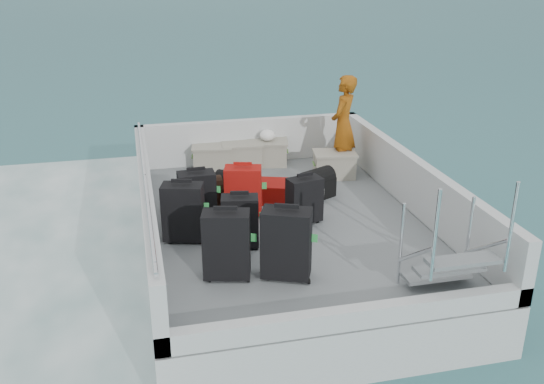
{
  "coord_description": "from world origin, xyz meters",
  "views": [
    {
      "loc": [
        -1.8,
        -6.84,
        3.82
      ],
      "look_at": [
        -0.18,
        0.07,
        1.0
      ],
      "focal_mm": 40.0,
      "sensor_mm": 36.0,
      "label": 1
    }
  ],
  "objects": [
    {
      "name": "deck_fittings",
      "position": [
        0.35,
        -0.32,
        0.99
      ],
      "size": [
        3.6,
        5.0,
        0.9
      ],
      "color": "silver",
      "rests_on": "deck"
    },
    {
      "name": "duffel_2",
      "position": [
        0.6,
        0.66,
        0.78
      ],
      "size": [
        0.57,
        0.49,
        0.32
      ],
      "primitive_type": null,
      "rotation": [
        0.0,
        0.0,
        0.47
      ],
      "color": "black",
      "rests_on": "deck"
    },
    {
      "name": "suitcase_4",
      "position": [
        -0.71,
        -0.59,
        0.93
      ],
      "size": [
        0.46,
        0.32,
        0.62
      ],
      "primitive_type": "cube",
      "rotation": [
        0.0,
        0.0,
        -0.18
      ],
      "color": "black",
      "rests_on": "deck"
    },
    {
      "name": "crate_0",
      "position": [
        -0.65,
        2.2,
        0.79
      ],
      "size": [
        0.63,
        0.48,
        0.35
      ],
      "primitive_type": "cube",
      "rotation": [
        0.0,
        0.0,
        -0.14
      ],
      "color": "gray",
      "rests_on": "deck"
    },
    {
      "name": "crate_3",
      "position": [
        1.11,
        1.41,
        0.8
      ],
      "size": [
        0.65,
        0.5,
        0.36
      ],
      "primitive_type": "cube",
      "rotation": [
        0.0,
        0.0,
        -0.16
      ],
      "color": "gray",
      "rests_on": "deck"
    },
    {
      "name": "suitcase_3",
      "position": [
        -0.37,
        -1.41,
        1.0
      ],
      "size": [
        0.58,
        0.47,
        0.77
      ],
      "primitive_type": "cube",
      "rotation": [
        0.0,
        0.0,
        -0.4
      ],
      "color": "black",
      "rests_on": "deck"
    },
    {
      "name": "yellow_bag",
      "position": [
        1.27,
        1.69,
        0.73
      ],
      "size": [
        0.28,
        0.26,
        0.22
      ],
      "primitive_type": "ellipsoid",
      "color": "yellow",
      "rests_on": "deck"
    },
    {
      "name": "passenger",
      "position": [
        1.28,
        1.56,
        1.38
      ],
      "size": [
        0.63,
        0.66,
        1.52
      ],
      "primitive_type": "imported",
      "rotation": [
        0.0,
        0.0,
        -2.25
      ],
      "color": "#C46512",
      "rests_on": "deck"
    },
    {
      "name": "suitcase_0",
      "position": [
        -0.98,
        -1.27,
        0.99
      ],
      "size": [
        0.53,
        0.38,
        0.75
      ],
      "primitive_type": "cube",
      "rotation": [
        0.0,
        0.0,
        -0.23
      ],
      "color": "black",
      "rests_on": "deck"
    },
    {
      "name": "deck",
      "position": [
        0.0,
        0.0,
        0.61
      ],
      "size": [
        3.3,
        4.7,
        0.02
      ],
      "primitive_type": "cube",
      "color": "slate",
      "rests_on": "ferry_hull"
    },
    {
      "name": "suitcase_7",
      "position": [
        0.2,
        -0.11,
        0.92
      ],
      "size": [
        0.47,
        0.33,
        0.6
      ],
      "primitive_type": "cube",
      "rotation": [
        0.0,
        0.0,
        0.22
      ],
      "color": "black",
      "rests_on": "deck"
    },
    {
      "name": "crate_1",
      "position": [
        -0.17,
        2.2,
        0.8
      ],
      "size": [
        0.63,
        0.46,
        0.36
      ],
      "primitive_type": "cube",
      "rotation": [
        0.0,
        0.0,
        -0.08
      ],
      "color": "gray",
      "rests_on": "deck"
    },
    {
      "name": "white_bag",
      "position": [
        0.25,
        2.2,
        1.08
      ],
      "size": [
        0.24,
        0.24,
        0.18
      ],
      "primitive_type": "ellipsoid",
      "color": "white",
      "rests_on": "crate_2"
    },
    {
      "name": "duffel_1",
      "position": [
        -0.53,
        0.81,
        0.78
      ],
      "size": [
        0.59,
        0.53,
        0.32
      ],
      "primitive_type": null,
      "rotation": [
        0.0,
        0.0,
        -0.6
      ],
      "color": "black",
      "rests_on": "deck"
    },
    {
      "name": "suitcase_8",
      "position": [
        -0.01,
        0.69,
        0.75
      ],
      "size": [
        0.78,
        0.64,
        0.26
      ],
      "primitive_type": "cube",
      "rotation": [
        0.0,
        0.0,
        1.24
      ],
      "color": "#9B0B0C",
      "rests_on": "deck"
    },
    {
      "name": "suitcase_1",
      "position": [
        -1.33,
        -0.28,
        0.97
      ],
      "size": [
        0.53,
        0.39,
        0.71
      ],
      "primitive_type": "cube",
      "rotation": [
        0.0,
        0.0,
        -0.27
      ],
      "color": "black",
      "rests_on": "deck"
    },
    {
      "name": "suitcase_5",
      "position": [
        -0.5,
        0.32,
        0.94
      ],
      "size": [
        0.52,
        0.39,
        0.65
      ],
      "primitive_type": "cube",
      "rotation": [
        0.0,
        0.0,
        -0.25
      ],
      "color": "#9B0B0C",
      "rests_on": "deck"
    },
    {
      "name": "ferry_hull",
      "position": [
        0.0,
        0.0,
        0.3
      ],
      "size": [
        3.6,
        5.0,
        0.6
      ],
      "primitive_type": "cube",
      "color": "silver",
      "rests_on": "ground"
    },
    {
      "name": "crate_2",
      "position": [
        0.25,
        2.2,
        0.8
      ],
      "size": [
        0.68,
        0.53,
        0.37
      ],
      "primitive_type": "cube",
      "rotation": [
        0.0,
        0.0,
        -0.21
      ],
      "color": "gray",
      "rests_on": "deck"
    },
    {
      "name": "duffel_0",
      "position": [
        -1.01,
        0.68,
        0.78
      ],
      "size": [
        0.61,
        0.37,
        0.32
      ],
      "primitive_type": null,
      "rotation": [
        0.0,
        0.0,
        0.12
      ],
      "color": "black",
      "rests_on": "deck"
    },
    {
      "name": "ground",
      "position": [
        0.0,
        0.0,
        0.0
      ],
      "size": [
        160.0,
        160.0,
        0.0
      ],
      "primitive_type": "plane",
      "color": "#16424F",
      "rests_on": "ground"
    },
    {
      "name": "suitcase_2",
      "position": [
        -1.11,
        0.23,
        0.95
      ],
      "size": [
        0.47,
        0.29,
        0.66
      ],
      "primitive_type": "cube",
      "rotation": [
        0.0,
        0.0,
        0.03
      ],
      "color": "black",
      "rests_on": "deck"
    }
  ]
}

